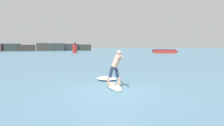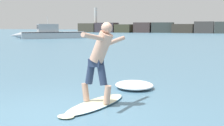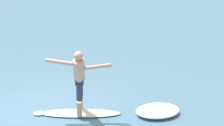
{
  "view_description": "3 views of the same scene",
  "coord_description": "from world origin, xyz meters",
  "px_view_note": "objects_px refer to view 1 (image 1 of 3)",
  "views": [
    {
      "loc": [
        -2.95,
        -8.49,
        1.97
      ],
      "look_at": [
        0.72,
        2.0,
        1.02
      ],
      "focal_mm": 35.0,
      "sensor_mm": 36.0,
      "label": 1
    },
    {
      "loc": [
        2.85,
        -4.86,
        1.64
      ],
      "look_at": [
        0.18,
        2.63,
        0.67
      ],
      "focal_mm": 50.0,
      "sensor_mm": 36.0,
      "label": 2
    },
    {
      "loc": [
        12.72,
        -0.2,
        4.99
      ],
      "look_at": [
        -0.03,
        1.81,
        1.16
      ],
      "focal_mm": 85.0,
      "sensor_mm": 36.0,
      "label": 3
    }
  ],
  "objects_px": {
    "channel_marker_buoy": "(75,49)",
    "small_boat_offshore": "(165,51)",
    "surfboard": "(114,86)",
    "surfer": "(116,65)"
  },
  "relations": [
    {
      "from": "small_boat_offshore",
      "to": "surfer",
      "type": "bearing_deg",
      "value": -126.07
    },
    {
      "from": "surfboard",
      "to": "surfer",
      "type": "relative_size",
      "value": 1.35
    },
    {
      "from": "channel_marker_buoy",
      "to": "surfer",
      "type": "bearing_deg",
      "value": -97.01
    },
    {
      "from": "surfer",
      "to": "small_boat_offshore",
      "type": "distance_m",
      "value": 40.26
    },
    {
      "from": "channel_marker_buoy",
      "to": "surfboard",
      "type": "bearing_deg",
      "value": -97.15
    },
    {
      "from": "surfboard",
      "to": "surfer",
      "type": "bearing_deg",
      "value": 10.61
    },
    {
      "from": "small_boat_offshore",
      "to": "surfboard",
      "type": "bearing_deg",
      "value": -126.17
    },
    {
      "from": "channel_marker_buoy",
      "to": "small_boat_offshore",
      "type": "bearing_deg",
      "value": -24.51
    },
    {
      "from": "surfboard",
      "to": "small_boat_offshore",
      "type": "relative_size",
      "value": 0.41
    },
    {
      "from": "surfboard",
      "to": "channel_marker_buoy",
      "type": "bearing_deg",
      "value": 82.85
    }
  ]
}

